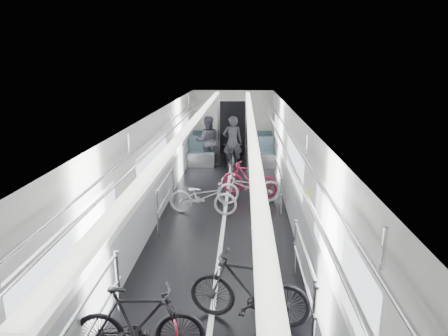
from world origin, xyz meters
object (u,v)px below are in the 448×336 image
Objects in this scene: person_seated at (208,141)px; person_standing at (232,142)px; bike_left_mid at (139,323)px; bike_right_far at (249,179)px; bike_right_mid at (249,187)px; bike_aisle at (231,155)px; bike_left_far at (203,197)px; bike_right_near at (249,289)px.

person_standing is at bearing 152.78° from person_seated.
bike_left_mid is 1.03× the size of bike_right_far.
bike_right_far reaches higher than bike_right_mid.
bike_aisle is at bearing -9.11° from bike_left_mid.
bike_left_far is 4.19m from bike_aisle.
bike_right_near reaches higher than bike_right_mid.
bike_left_far is at bearing 76.29° from person_standing.
bike_right_near is 4.71m from bike_right_mid.
person_standing is at bearing -9.33° from bike_left_mid.
bike_right_near is 8.12m from bike_aisle.
bike_right_far is at bearing -16.66° from bike_left_mid.
bike_left_far is 0.96× the size of bike_right_near.
person_seated is (-1.38, 3.15, 0.38)m from bike_right_far.
bike_left_mid is 4.70m from bike_left_far.
person_seated is (-1.31, 8.46, 0.33)m from bike_right_near.
bike_aisle is 0.97m from person_seated.
bike_left_mid reaches higher than bike_right_mid.
person_standing reaches higher than bike_left_mid.
bike_right_mid is at bearing 17.40° from bike_right_far.
bike_left_mid is 0.97× the size of bike_right_mid.
bike_right_mid is 4.02m from person_seated.
bike_aisle is 1.03× the size of person_seated.
bike_left_far is (0.28, 4.70, -0.05)m from bike_left_mid.
person_seated is at bearing 10.92° from bike_left_far.
bike_right_far is (0.07, 5.31, -0.05)m from bike_right_near.
bike_right_near reaches higher than bike_left_mid.
bike_right_mid is 3.44m from bike_aisle.
bike_aisle is at bearing -164.50° from bike_right_near.
bike_left_far is at bearing -68.23° from bike_right_mid.
bike_right_mid is at bearing 104.57° from person_seated.
bike_right_far reaches higher than bike_left_far.
person_standing is (0.56, 4.17, 0.45)m from bike_left_far.
bike_right_near is 1.03× the size of bike_right_mid.
person_standing is (-0.52, 3.41, 0.44)m from bike_right_mid.
person_standing is at bearing 19.10° from bike_aisle.
person_seated is at bearing -3.84° from bike_left_mid.
bike_aisle is (-0.56, 2.80, -0.01)m from bike_right_far.
bike_right_mid is (1.36, 5.45, -0.04)m from bike_left_mid.
person_seated is at bearing -173.24° from bike_right_mid.
bike_right_far is at bearing -31.51° from bike_left_far.
person_standing is 1.04× the size of person_seated.
bike_right_far is (0.01, 0.60, 0.03)m from bike_right_mid.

